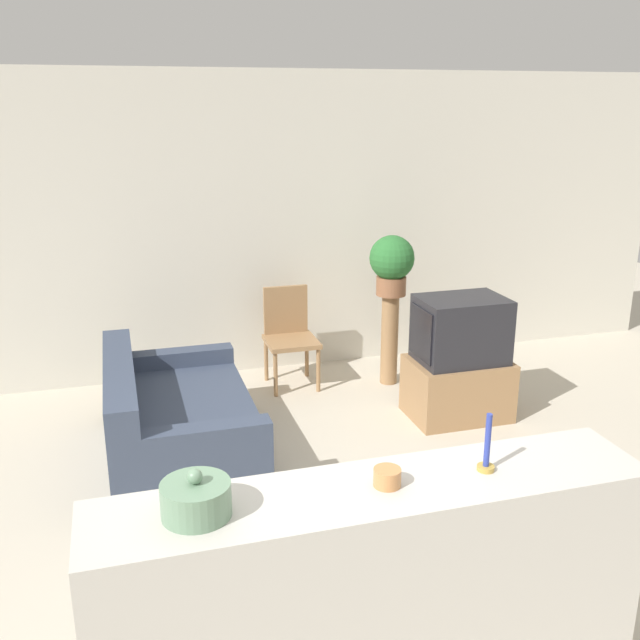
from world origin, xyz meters
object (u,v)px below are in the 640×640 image
at_px(television, 460,330).
at_px(potted_plant, 392,262).
at_px(wooden_chair, 289,332).
at_px(decorative_bowl, 196,499).
at_px(couch, 175,422).

xyz_separation_m(television, potted_plant, (-0.26, 0.82, 0.38)).
xyz_separation_m(wooden_chair, potted_plant, (0.85, -0.24, 0.63)).
distance_m(wooden_chair, decorative_bowl, 3.81).
xyz_separation_m(potted_plant, decorative_bowl, (-2.07, -3.32, -0.02)).
bearing_deg(couch, television, 1.25).
bearing_deg(wooden_chair, decorative_bowl, -108.85).
height_order(television, potted_plant, potted_plant).
distance_m(couch, television, 2.27).
relative_size(couch, decorative_bowl, 6.36).
bearing_deg(decorative_bowl, wooden_chair, 71.15).
height_order(wooden_chair, decorative_bowl, decorative_bowl).
height_order(couch, potted_plant, potted_plant).
xyz_separation_m(couch, television, (2.22, 0.05, 0.47)).
bearing_deg(potted_plant, wooden_chair, 164.06).
bearing_deg(potted_plant, decorative_bowl, -121.98).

